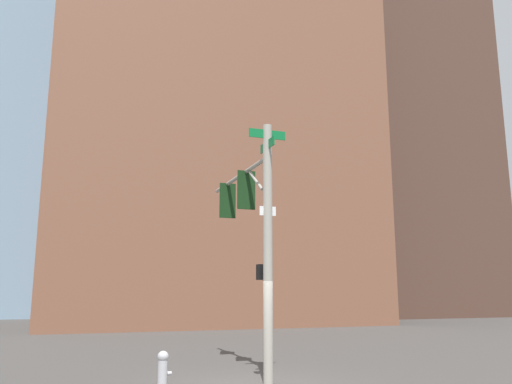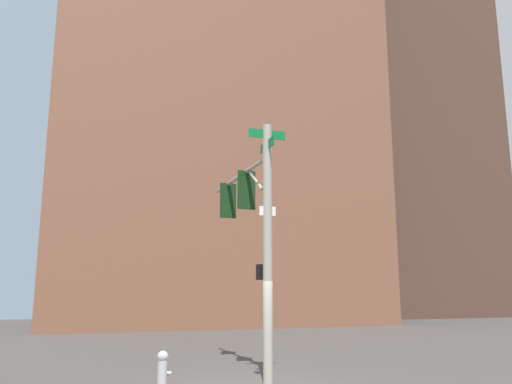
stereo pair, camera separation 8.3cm
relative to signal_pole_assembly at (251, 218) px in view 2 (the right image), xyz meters
The scene contains 5 objects.
signal_pole_assembly is the anchor object (origin of this frame).
fire_hydrant 4.77m from the signal_pole_assembly, 154.84° to the right, with size 0.34×0.26×0.87m.
building_brick_nearside 31.44m from the signal_pole_assembly, 79.69° to the left, with size 23.00×21.09×38.31m, color brown.
building_brick_midblock 42.72m from the signal_pole_assembly, 55.79° to the left, with size 23.45×19.40×40.26m, color #4C3328.
building_glass_tower 52.07m from the signal_pole_assembly, 92.97° to the left, with size 22.23×22.65×59.35m, color #7A99B2.
Camera 2 is at (-4.37, -12.28, 2.23)m, focal length 36.34 mm.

